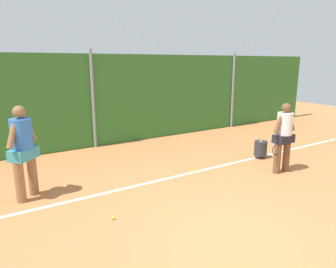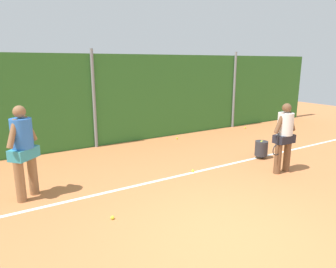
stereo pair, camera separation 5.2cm
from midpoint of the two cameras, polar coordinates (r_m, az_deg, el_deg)
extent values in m
plane|color=#C67542|center=(6.52, 0.05, -11.15)|extent=(31.84, 31.84, 0.00)
cube|color=#33702D|center=(10.14, -13.71, 5.94)|extent=(20.69, 0.25, 2.94)
cylinder|color=gray|center=(9.97, -13.41, 6.26)|extent=(0.10, 0.10, 3.09)
cylinder|color=gray|center=(13.14, 12.28, 7.92)|extent=(0.10, 0.10, 3.09)
cube|color=white|center=(7.12, -3.22, -8.97)|extent=(15.12, 0.10, 0.01)
cylinder|color=brown|center=(8.28, 21.35, -3.91)|extent=(0.17, 0.17, 0.76)
cylinder|color=brown|center=(8.03, 19.86, -4.32)|extent=(0.17, 0.17, 0.76)
cube|color=#23232D|center=(8.03, 20.89, -0.83)|extent=(0.51, 0.31, 0.20)
cylinder|color=white|center=(7.96, 21.11, 1.76)|extent=(0.37, 0.37, 0.54)
sphere|color=brown|center=(7.89, 21.34, 4.53)|extent=(0.22, 0.22, 0.22)
cylinder|color=brown|center=(8.11, 22.05, 2.18)|extent=(0.31, 0.10, 0.50)
cylinder|color=brown|center=(7.79, 20.17, 1.91)|extent=(0.31, 0.10, 0.50)
cylinder|color=black|center=(7.77, 19.85, -0.87)|extent=(0.03, 0.03, 0.28)
torus|color=#26262B|center=(7.83, 19.69, -2.79)|extent=(0.28, 0.03, 0.28)
cylinder|color=#8C603D|center=(6.96, -23.55, -7.02)|extent=(0.18, 0.18, 0.83)
cylinder|color=#8C603D|center=(6.70, -25.54, -7.98)|extent=(0.18, 0.18, 0.83)
cube|color=teal|center=(6.68, -24.95, -3.27)|extent=(0.63, 0.61, 0.22)
cylinder|color=blue|center=(6.58, -25.29, 0.11)|extent=(0.40, 0.40, 0.59)
sphere|color=#8C603D|center=(6.51, -25.66, 3.75)|extent=(0.24, 0.24, 0.24)
cylinder|color=#8C603D|center=(6.74, -24.06, 0.90)|extent=(0.28, 0.26, 0.57)
cylinder|color=#8C603D|center=(6.41, -26.66, 0.04)|extent=(0.28, 0.26, 0.57)
cylinder|color=#2D2D33|center=(9.16, 17.07, -2.57)|extent=(0.36, 0.36, 0.42)
cylinder|color=#2D2D33|center=(9.32, 17.48, -3.93)|extent=(0.02, 0.02, 0.08)
cylinder|color=#2D2D33|center=(9.14, 16.44, -4.20)|extent=(0.02, 0.02, 0.08)
cylinder|color=#2D2D33|center=(9.31, 16.39, -3.88)|extent=(0.02, 0.02, 0.08)
sphere|color=#CCDB33|center=(9.16, 17.18, -1.34)|extent=(0.07, 0.07, 0.07)
sphere|color=#CCDB33|center=(9.06, 17.04, -1.49)|extent=(0.07, 0.07, 0.07)
sphere|color=#CCDB33|center=(10.98, 1.84, -0.79)|extent=(0.07, 0.07, 0.07)
sphere|color=#CCDB33|center=(7.77, 4.81, -6.82)|extent=(0.07, 0.07, 0.07)
sphere|color=#CCDB33|center=(5.65, -10.00, -15.02)|extent=(0.07, 0.07, 0.07)
sphere|color=#CCDB33|center=(13.15, 14.25, 1.15)|extent=(0.07, 0.07, 0.07)
camera|label=1|loc=(0.03, -89.78, 0.05)|focal=32.87mm
camera|label=2|loc=(0.03, 90.22, -0.05)|focal=32.87mm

